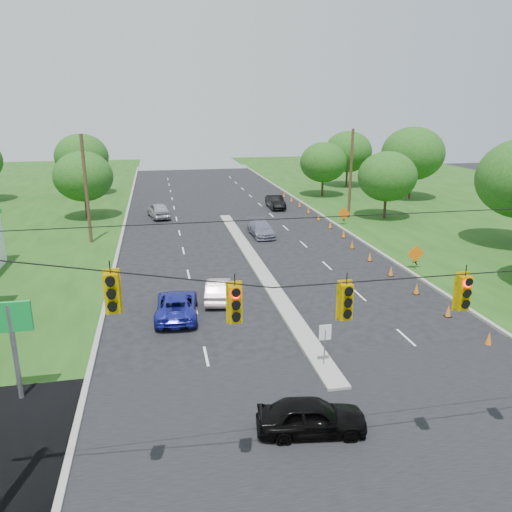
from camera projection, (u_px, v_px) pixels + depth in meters
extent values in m
plane|color=black|center=(382.00, 457.00, 16.41)|extent=(160.00, 160.00, 0.00)
cube|color=black|center=(382.00, 457.00, 16.41)|extent=(160.00, 14.00, 0.02)
cube|color=gray|center=(121.00, 241.00, 42.70)|extent=(0.25, 110.00, 0.16)
cube|color=gray|center=(344.00, 230.00, 46.49)|extent=(0.25, 110.00, 0.16)
cube|color=gray|center=(257.00, 266.00, 36.14)|extent=(1.00, 34.00, 0.18)
cylinder|color=gray|center=(324.00, 349.00, 21.79)|extent=(0.06, 0.06, 1.80)
cube|color=white|center=(325.00, 332.00, 21.56)|extent=(0.55, 0.04, 0.70)
cylinder|color=black|center=(417.00, 264.00, 13.46)|extent=(24.00, 0.04, 0.04)
cube|color=#DBA900|center=(112.00, 293.00, 12.03)|extent=(0.34, 0.24, 1.00)
cube|color=#DBA900|center=(235.00, 304.00, 12.75)|extent=(0.34, 0.24, 1.00)
cube|color=#DBA900|center=(346.00, 302.00, 13.36)|extent=(0.34, 0.24, 1.00)
cube|color=#DBA900|center=(463.00, 293.00, 14.02)|extent=(0.34, 0.24, 1.00)
cylinder|color=#422D1C|center=(86.00, 190.00, 40.95)|extent=(0.28, 0.28, 9.00)
cylinder|color=#422D1C|center=(351.00, 174.00, 50.34)|extent=(0.28, 0.28, 9.00)
cylinder|color=gray|center=(15.00, 353.00, 19.13)|extent=(0.20, 0.20, 4.00)
cube|color=#0D9635|center=(9.00, 317.00, 18.70)|extent=(1.60, 0.15, 1.20)
cone|color=orange|center=(489.00, 339.00, 24.01)|extent=(0.32, 0.32, 0.70)
cone|color=orange|center=(448.00, 311.00, 27.30)|extent=(0.32, 0.32, 0.70)
cone|color=orange|center=(417.00, 289.00, 30.59)|extent=(0.32, 0.32, 0.70)
cone|color=orange|center=(391.00, 271.00, 33.87)|extent=(0.32, 0.32, 0.70)
cone|color=orange|center=(370.00, 257.00, 37.16)|extent=(0.32, 0.32, 0.70)
cone|color=orange|center=(352.00, 244.00, 40.45)|extent=(0.32, 0.32, 0.70)
cone|color=orange|center=(344.00, 234.00, 43.85)|extent=(0.32, 0.32, 0.70)
cone|color=orange|center=(330.00, 225.00, 47.14)|extent=(0.32, 0.32, 0.70)
cone|color=orange|center=(319.00, 217.00, 50.42)|extent=(0.32, 0.32, 0.70)
cone|color=orange|center=(308.00, 210.00, 53.71)|extent=(0.32, 0.32, 0.70)
cone|color=orange|center=(299.00, 204.00, 57.00)|extent=(0.32, 0.32, 0.70)
cone|color=orange|center=(291.00, 199.00, 60.29)|extent=(0.32, 0.32, 0.70)
cone|color=orange|center=(284.00, 194.00, 63.57)|extent=(0.32, 0.32, 0.70)
cube|color=black|center=(415.00, 262.00, 35.19)|extent=(0.06, 0.58, 0.26)
cube|color=black|center=(415.00, 262.00, 35.19)|extent=(0.06, 0.58, 0.26)
cube|color=orange|center=(416.00, 254.00, 35.01)|extent=(1.27, 0.05, 1.27)
cube|color=black|center=(344.00, 220.00, 48.34)|extent=(0.06, 0.58, 0.26)
cube|color=black|center=(344.00, 220.00, 48.34)|extent=(0.06, 0.58, 0.26)
cube|color=orange|center=(344.00, 214.00, 48.16)|extent=(1.27, 0.05, 1.27)
cylinder|color=black|center=(86.00, 207.00, 51.00)|extent=(0.28, 0.28, 2.52)
ellipsoid|color=#194C14|center=(83.00, 176.00, 50.11)|extent=(5.88, 5.88, 5.04)
cylinder|color=black|center=(84.00, 184.00, 64.66)|extent=(0.28, 0.28, 2.88)
ellipsoid|color=#194C14|center=(82.00, 156.00, 63.65)|extent=(6.72, 6.72, 5.76)
cylinder|color=black|center=(385.00, 207.00, 50.99)|extent=(0.28, 0.28, 2.52)
ellipsoid|color=#194C14|center=(387.00, 176.00, 50.10)|extent=(5.88, 5.88, 5.04)
cylinder|color=black|center=(410.00, 186.00, 61.78)|extent=(0.28, 0.28, 3.24)
ellipsoid|color=#194C14|center=(413.00, 154.00, 60.64)|extent=(7.56, 7.56, 6.48)
cylinder|color=black|center=(347.00, 177.00, 71.41)|extent=(0.28, 0.28, 2.88)
ellipsoid|color=#194C14|center=(348.00, 152.00, 70.40)|extent=(6.72, 6.72, 5.76)
cylinder|color=black|center=(322.00, 187.00, 63.76)|extent=(0.28, 0.28, 2.52)
ellipsoid|color=#194C14|center=(323.00, 162.00, 62.88)|extent=(5.88, 5.88, 5.04)
imported|color=black|center=(312.00, 416.00, 17.46)|extent=(4.04, 2.06, 1.32)
imported|color=beige|center=(218.00, 290.00, 29.61)|extent=(2.03, 4.06, 1.28)
imported|color=navy|center=(177.00, 305.00, 27.26)|extent=(2.55, 4.91, 1.32)
imported|color=slate|center=(261.00, 229.00, 44.34)|extent=(1.99, 4.58, 1.31)
imported|color=#A19FA7|center=(159.00, 210.00, 51.59)|extent=(2.65, 4.84, 1.56)
imported|color=black|center=(275.00, 202.00, 56.38)|extent=(1.61, 4.46, 1.46)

